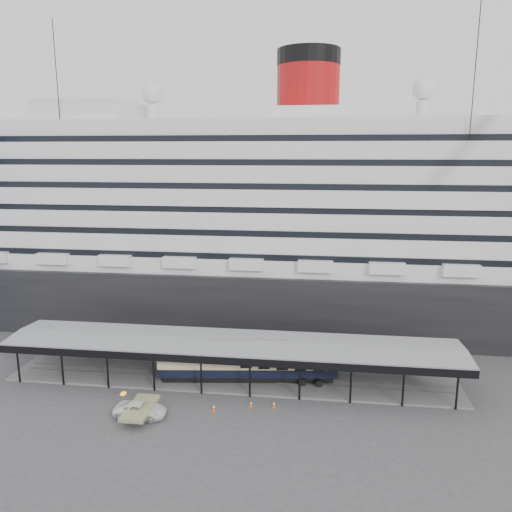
% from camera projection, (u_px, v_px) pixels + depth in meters
% --- Properties ---
extents(ground, '(200.00, 200.00, 0.00)m').
position_uv_depth(ground, '(224.00, 399.00, 57.80)').
color(ground, '#3C3C3F').
rests_on(ground, ground).
extents(cruise_ship, '(130.00, 30.00, 43.90)m').
position_uv_depth(cruise_ship, '(259.00, 210.00, 85.06)').
color(cruise_ship, black).
rests_on(cruise_ship, ground).
extents(platform_canopy, '(56.00, 9.18, 5.30)m').
position_uv_depth(platform_canopy, '(232.00, 362.00, 62.16)').
color(platform_canopy, slate).
rests_on(platform_canopy, ground).
extents(port_truck, '(5.66, 2.66, 1.57)m').
position_uv_depth(port_truck, '(140.00, 410.00, 53.79)').
color(port_truck, white).
rests_on(port_truck, ground).
extents(pullman_carriage, '(22.19, 5.44, 21.61)m').
position_uv_depth(pullman_carriage, '(248.00, 361.00, 61.85)').
color(pullman_carriage, black).
rests_on(pullman_carriage, ground).
extents(traffic_cone_left, '(0.51, 0.51, 0.77)m').
position_uv_depth(traffic_cone_left, '(214.00, 408.00, 55.01)').
color(traffic_cone_left, '#E95B0C').
rests_on(traffic_cone_left, ground).
extents(traffic_cone_mid, '(0.48, 0.48, 0.70)m').
position_uv_depth(traffic_cone_mid, '(251.00, 404.00, 55.95)').
color(traffic_cone_mid, '#EA5D0D').
rests_on(traffic_cone_mid, ground).
extents(traffic_cone_right, '(0.46, 0.46, 0.71)m').
position_uv_depth(traffic_cone_right, '(274.00, 404.00, 55.77)').
color(traffic_cone_right, '#FB5A0D').
rests_on(traffic_cone_right, ground).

